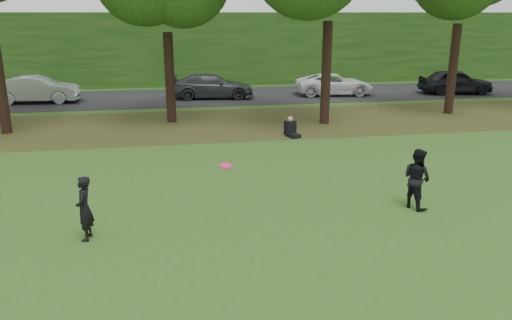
{
  "coord_description": "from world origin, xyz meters",
  "views": [
    {
      "loc": [
        -3.15,
        -9.6,
        4.94
      ],
      "look_at": [
        -0.98,
        2.55,
        1.3
      ],
      "focal_mm": 35.0,
      "sensor_mm": 36.0,
      "label": 1
    }
  ],
  "objects_px": {
    "player_left": "(84,208)",
    "seated_person": "(291,129)",
    "frisbee": "(226,166)",
    "player_right": "(417,178)"
  },
  "relations": [
    {
      "from": "player_left",
      "to": "frisbee",
      "type": "distance_m",
      "value": 3.3
    },
    {
      "from": "player_left",
      "to": "player_right",
      "type": "xyz_separation_m",
      "value": [
        8.25,
        0.49,
        0.06
      ]
    },
    {
      "from": "frisbee",
      "to": "player_left",
      "type": "bearing_deg",
      "value": 179.59
    },
    {
      "from": "player_left",
      "to": "seated_person",
      "type": "relative_size",
      "value": 1.8
    },
    {
      "from": "player_left",
      "to": "player_right",
      "type": "bearing_deg",
      "value": 97.55
    },
    {
      "from": "frisbee",
      "to": "player_right",
      "type": "bearing_deg",
      "value": 5.84
    },
    {
      "from": "frisbee",
      "to": "seated_person",
      "type": "height_order",
      "value": "frisbee"
    },
    {
      "from": "player_left",
      "to": "frisbee",
      "type": "relative_size",
      "value": 4.66
    },
    {
      "from": "player_right",
      "to": "player_left",
      "type": "bearing_deg",
      "value": 72.17
    },
    {
      "from": "player_left",
      "to": "seated_person",
      "type": "bearing_deg",
      "value": 145.68
    }
  ]
}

